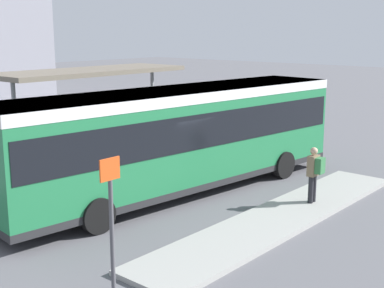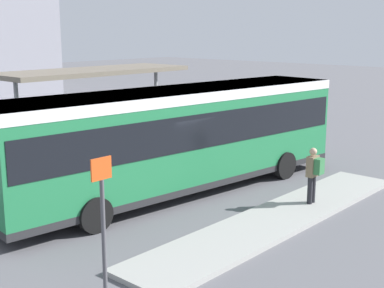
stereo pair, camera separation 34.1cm
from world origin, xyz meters
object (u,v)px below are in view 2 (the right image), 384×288
object	(u,v)px
pedestrian_waiting	(314,172)
bicycle_red	(294,132)
platform_sign	(103,225)
bicycle_black	(280,131)
bicycle_blue	(269,129)
city_bus	(179,133)

from	to	relation	value
pedestrian_waiting	bicycle_red	size ratio (longest dim) A/B	0.98
pedestrian_waiting	platform_sign	xyz separation A→B (m)	(-7.49, 0.01, 0.51)
bicycle_red	platform_sign	world-z (taller)	platform_sign
pedestrian_waiting	bicycle_red	bearing A→B (deg)	-56.92
bicycle_black	bicycle_red	bearing A→B (deg)	-173.31
bicycle_blue	pedestrian_waiting	bearing A→B (deg)	-53.96
bicycle_black	platform_sign	world-z (taller)	platform_sign
bicycle_black	bicycle_blue	world-z (taller)	bicycle_blue
platform_sign	bicycle_red	bearing A→B (deg)	19.53
city_bus	platform_sign	size ratio (longest dim) A/B	4.37
pedestrian_waiting	platform_sign	world-z (taller)	platform_sign
bicycle_red	bicycle_black	world-z (taller)	bicycle_red
bicycle_red	bicycle_blue	distance (m)	1.34
platform_sign	pedestrian_waiting	bearing A→B (deg)	-0.04
bicycle_red	platform_sign	xyz separation A→B (m)	(-15.57, -5.52, 1.20)
bicycle_black	platform_sign	xyz separation A→B (m)	(-15.39, -6.19, 1.21)
bicycle_blue	platform_sign	distance (m)	16.92
bicycle_blue	bicycle_red	bearing A→B (deg)	1.54
bicycle_black	bicycle_blue	xyz separation A→B (m)	(0.03, 0.66, 0.01)
pedestrian_waiting	platform_sign	bearing A→B (deg)	88.66
bicycle_black	platform_sign	size ratio (longest dim) A/B	0.56
pedestrian_waiting	bicycle_black	world-z (taller)	pedestrian_waiting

